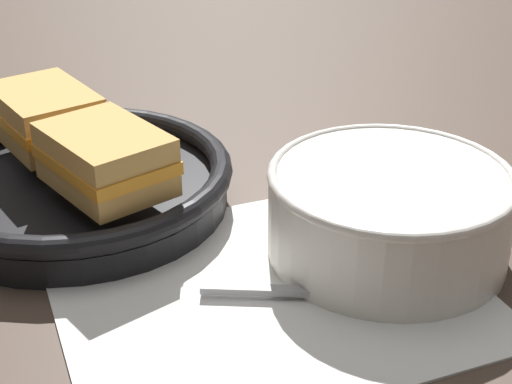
{
  "coord_description": "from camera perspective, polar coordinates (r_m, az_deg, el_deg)",
  "views": [
    {
      "loc": [
        -0.1,
        -0.5,
        0.32
      ],
      "look_at": [
        0.01,
        0.02,
        0.04
      ],
      "focal_mm": 55.0,
      "sensor_mm": 36.0,
      "label": 1
    }
  ],
  "objects": [
    {
      "name": "soup_bowl",
      "position": [
        0.58,
        9.65,
        -1.17
      ],
      "size": [
        0.18,
        0.18,
        0.07
      ],
      "color": "silver",
      "rests_on": "ground_plane"
    },
    {
      "name": "ground_plane",
      "position": [
        0.6,
        -0.31,
        -4.22
      ],
      "size": [
        4.0,
        4.0,
        0.0
      ],
      "primitive_type": "plane",
      "color": "#47382D"
    },
    {
      "name": "skillet",
      "position": [
        0.67,
        -12.73,
        0.55
      ],
      "size": [
        0.26,
        0.26,
        0.04
      ],
      "color": "black",
      "rests_on": "ground_plane"
    },
    {
      "name": "sandwich_near_right",
      "position": [
        0.6,
        -10.89,
        2.38
      ],
      "size": [
        0.11,
        0.12,
        0.05
      ],
      "rotation": [
        0.0,
        0.0,
        6.77
      ],
      "color": "tan",
      "rests_on": "skillet"
    },
    {
      "name": "sandwich_near_left",
      "position": [
        0.69,
        -15.08,
        5.35
      ],
      "size": [
        0.11,
        0.12,
        0.05
      ],
      "rotation": [
        0.0,
        0.0,
        3.56
      ],
      "color": "tan",
      "rests_on": "skillet"
    },
    {
      "name": "spoon",
      "position": [
        0.54,
        6.4,
        -7.33
      ],
      "size": [
        0.14,
        0.05,
        0.01
      ],
      "rotation": [
        0.0,
        0.0,
        -0.26
      ],
      "color": "#9E9EA3",
      "rests_on": "napkin"
    },
    {
      "name": "napkin",
      "position": [
        0.56,
        1.26,
        -7.02
      ],
      "size": [
        0.33,
        0.29,
        0.0
      ],
      "color": "white",
      "rests_on": "ground_plane"
    }
  ]
}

